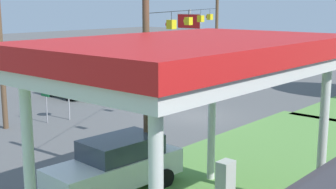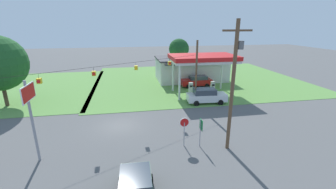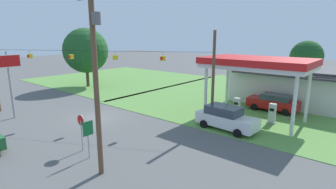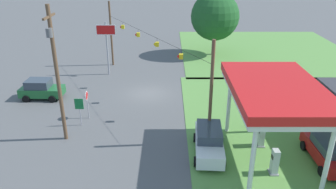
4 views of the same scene
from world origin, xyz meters
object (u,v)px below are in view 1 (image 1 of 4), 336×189
at_px(gas_station_canopy, 194,58).
at_px(car_at_pumps_front, 117,165).
at_px(stop_sign_roadside, 68,88).
at_px(route_sign, 45,93).
at_px(car_on_crossroad, 69,83).
at_px(stop_sign_overhead, 189,34).

distance_m(gas_station_canopy, car_at_pumps_front, 5.69).
relative_size(stop_sign_roadside, route_sign, 1.04).
distance_m(car_on_crossroad, route_sign, 7.55).
bearing_deg(car_at_pumps_front, car_on_crossroad, -118.41).
height_order(gas_station_canopy, route_sign, gas_station_canopy).
bearing_deg(stop_sign_overhead, stop_sign_roadside, 0.45).
bearing_deg(car_at_pumps_front, gas_station_canopy, 83.05).
xyz_separation_m(gas_station_canopy, stop_sign_overhead, (-17.12, -13.70, -0.69)).
distance_m(car_at_pumps_front, stop_sign_overhead, 19.38).
relative_size(gas_station_canopy, stop_sign_roadside, 3.61).
xyz_separation_m(stop_sign_roadside, stop_sign_overhead, (-11.03, -0.09, 2.54)).
bearing_deg(car_at_pumps_front, route_sign, -108.32).
xyz_separation_m(gas_station_canopy, stop_sign_roadside, (-6.09, -13.61, -3.23)).
bearing_deg(route_sign, car_at_pumps_front, 67.97).
distance_m(gas_station_canopy, route_sign, 15.13).
bearing_deg(stop_sign_overhead, car_on_crossroad, -38.29).
bearing_deg(stop_sign_overhead, car_at_pumps_front, 30.84).
bearing_deg(car_on_crossroad, route_sign, -44.99).
bearing_deg(stop_sign_overhead, route_sign, -1.18).
distance_m(car_at_pumps_front, stop_sign_roadside, 11.11).
bearing_deg(car_on_crossroad, car_at_pumps_front, -30.38).
xyz_separation_m(car_at_pumps_front, car_on_crossroad, (-9.54, -15.19, -0.01)).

